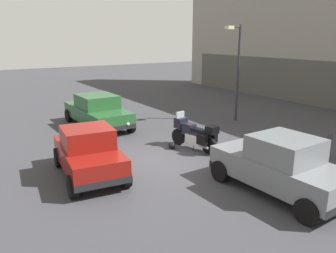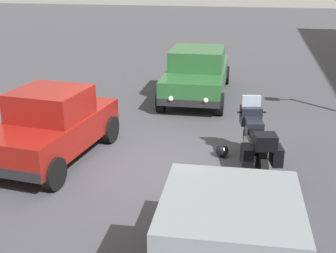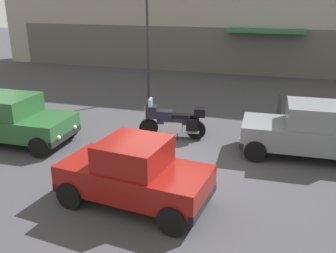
{
  "view_description": "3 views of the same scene",
  "coord_description": "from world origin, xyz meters",
  "px_view_note": "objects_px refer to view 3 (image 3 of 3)",
  "views": [
    {
      "loc": [
        9.42,
        -5.27,
        4.17
      ],
      "look_at": [
        -0.13,
        0.81,
        1.15
      ],
      "focal_mm": 35.71,
      "sensor_mm": 36.0,
      "label": 1
    },
    {
      "loc": [
        8.23,
        2.0,
        3.97
      ],
      "look_at": [
        0.13,
        0.41,
        0.98
      ],
      "focal_mm": 47.35,
      "sensor_mm": 36.0,
      "label": 2
    },
    {
      "loc": [
        2.87,
        -9.02,
        4.53
      ],
      "look_at": [
        0.01,
        0.31,
        1.07
      ],
      "focal_mm": 39.08,
      "sensor_mm": 36.0,
      "label": 3
    }
  ],
  "objects_px": {
    "helmet": "(153,140)",
    "car_sedan_far": "(5,119)",
    "bollard_curbside": "(280,105)",
    "streetlamp_curbside": "(146,36)",
    "motorcycle": "(174,121)",
    "car_compact_side": "(134,173)",
    "car_hatchback_near": "(309,131)"
  },
  "relations": [
    {
      "from": "car_compact_side",
      "to": "streetlamp_curbside",
      "type": "bearing_deg",
      "value": -65.21
    },
    {
      "from": "motorcycle",
      "to": "car_hatchback_near",
      "type": "relative_size",
      "value": 0.57
    },
    {
      "from": "bollard_curbside",
      "to": "streetlamp_curbside",
      "type": "bearing_deg",
      "value": 169.66
    },
    {
      "from": "car_compact_side",
      "to": "streetlamp_curbside",
      "type": "distance_m",
      "value": 9.46
    },
    {
      "from": "car_compact_side",
      "to": "motorcycle",
      "type": "bearing_deg",
      "value": -79.25
    },
    {
      "from": "motorcycle",
      "to": "helmet",
      "type": "xyz_separation_m",
      "value": [
        -0.48,
        -0.7,
        -0.48
      ]
    },
    {
      "from": "motorcycle",
      "to": "car_compact_side",
      "type": "bearing_deg",
      "value": 83.81
    },
    {
      "from": "car_compact_side",
      "to": "streetlamp_curbside",
      "type": "relative_size",
      "value": 0.75
    },
    {
      "from": "motorcycle",
      "to": "car_hatchback_near",
      "type": "bearing_deg",
      "value": 165.79
    },
    {
      "from": "car_compact_side",
      "to": "bollard_curbside",
      "type": "height_order",
      "value": "car_compact_side"
    },
    {
      "from": "bollard_curbside",
      "to": "motorcycle",
      "type": "bearing_deg",
      "value": -135.0
    },
    {
      "from": "car_sedan_far",
      "to": "bollard_curbside",
      "type": "xyz_separation_m",
      "value": [
        8.57,
        5.27,
        -0.27
      ]
    },
    {
      "from": "car_hatchback_near",
      "to": "car_sedan_far",
      "type": "distance_m",
      "value": 9.58
    },
    {
      "from": "helmet",
      "to": "streetlamp_curbside",
      "type": "relative_size",
      "value": 0.06
    },
    {
      "from": "helmet",
      "to": "car_sedan_far",
      "type": "relative_size",
      "value": 0.06
    },
    {
      "from": "car_sedan_far",
      "to": "bollard_curbside",
      "type": "bearing_deg",
      "value": 30.36
    },
    {
      "from": "motorcycle",
      "to": "helmet",
      "type": "bearing_deg",
      "value": 44.92
    },
    {
      "from": "car_sedan_far",
      "to": "car_compact_side",
      "type": "height_order",
      "value": "same"
    },
    {
      "from": "helmet",
      "to": "car_sedan_far",
      "type": "distance_m",
      "value": 4.89
    },
    {
      "from": "motorcycle",
      "to": "car_hatchback_near",
      "type": "xyz_separation_m",
      "value": [
        4.25,
        -0.28,
        0.19
      ]
    },
    {
      "from": "motorcycle",
      "to": "car_compact_side",
      "type": "height_order",
      "value": "car_compact_side"
    },
    {
      "from": "car_hatchback_near",
      "to": "car_compact_side",
      "type": "height_order",
      "value": "car_hatchback_near"
    },
    {
      "from": "car_compact_side",
      "to": "bollard_curbside",
      "type": "bearing_deg",
      "value": -105.26
    },
    {
      "from": "streetlamp_curbside",
      "to": "bollard_curbside",
      "type": "xyz_separation_m",
      "value": [
        5.95,
        -1.09,
        -2.4
      ]
    },
    {
      "from": "car_hatchback_near",
      "to": "car_sedan_far",
      "type": "relative_size",
      "value": 0.85
    },
    {
      "from": "car_hatchback_near",
      "to": "streetlamp_curbside",
      "type": "bearing_deg",
      "value": -36.72
    },
    {
      "from": "car_hatchback_near",
      "to": "streetlamp_curbside",
      "type": "distance_m",
      "value": 8.58
    },
    {
      "from": "car_sedan_far",
      "to": "car_compact_side",
      "type": "bearing_deg",
      "value": -24.74
    },
    {
      "from": "helmet",
      "to": "streetlamp_curbside",
      "type": "bearing_deg",
      "value": 111.98
    },
    {
      "from": "motorcycle",
      "to": "car_sedan_far",
      "type": "bearing_deg",
      "value": 9.63
    },
    {
      "from": "bollard_curbside",
      "to": "car_hatchback_near",
      "type": "bearing_deg",
      "value": -76.62
    },
    {
      "from": "motorcycle",
      "to": "streetlamp_curbside",
      "type": "xyz_separation_m",
      "value": [
        -2.57,
        4.47,
        2.29
      ]
    }
  ]
}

